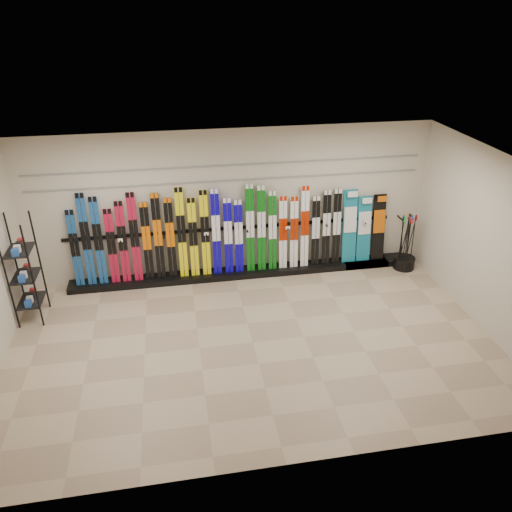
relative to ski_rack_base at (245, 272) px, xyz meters
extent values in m
plane|color=#9F866D|center=(-0.22, -2.28, -0.06)|extent=(8.00, 8.00, 0.00)
plane|color=beige|center=(-0.22, 0.22, 1.44)|extent=(8.00, 0.00, 8.00)
plane|color=beige|center=(3.78, -2.28, 1.44)|extent=(0.00, 5.00, 5.00)
plane|color=silver|center=(-0.22, -2.28, 2.94)|extent=(8.00, 8.00, 0.00)
cube|color=black|center=(0.00, 0.00, 0.00)|extent=(8.00, 0.40, 0.12)
cube|color=navy|center=(-3.27, 0.02, 0.83)|extent=(0.17, 0.16, 1.54)
cube|color=navy|center=(-3.04, 0.04, 0.98)|extent=(0.17, 0.19, 1.84)
cube|color=navy|center=(-2.82, 0.03, 0.94)|extent=(0.17, 0.18, 1.76)
cube|color=#A40F2E|center=(-2.59, 0.02, 0.81)|extent=(0.17, 0.16, 1.51)
cube|color=#A40F2E|center=(-2.37, 0.03, 0.88)|extent=(0.17, 0.17, 1.64)
cube|color=#A40F2E|center=(-2.14, 0.03, 0.96)|extent=(0.17, 0.19, 1.80)
cube|color=black|center=(-1.92, 0.03, 0.86)|extent=(0.17, 0.17, 1.60)
cube|color=black|center=(-1.70, 0.03, 0.94)|extent=(0.17, 0.18, 1.76)
cube|color=black|center=(-1.46, 0.03, 0.88)|extent=(0.17, 0.17, 1.65)
cube|color=yellow|center=(-1.24, 0.04, 0.98)|extent=(0.17, 0.19, 1.84)
cube|color=yellow|center=(-1.02, 0.03, 0.87)|extent=(0.17, 0.17, 1.62)
cube|color=yellow|center=(-0.78, 0.03, 0.94)|extent=(0.17, 0.18, 1.76)
cube|color=#0D02AA|center=(-0.56, 0.03, 0.95)|extent=(0.17, 0.18, 1.77)
cube|color=#0D02AA|center=(-0.33, 0.02, 0.85)|extent=(0.17, 0.16, 1.57)
cube|color=#0D02AA|center=(-0.12, 0.02, 0.82)|extent=(0.17, 0.16, 1.52)
cube|color=#0C6412|center=(0.12, 0.04, 0.97)|extent=(0.17, 0.19, 1.83)
cube|color=#0C6412|center=(0.35, 0.03, 0.95)|extent=(0.17, 0.18, 1.78)
cube|color=#0C6412|center=(0.57, 0.03, 0.89)|extent=(0.17, 0.17, 1.66)
cube|color=white|center=(0.79, 0.02, 0.83)|extent=(0.17, 0.16, 1.54)
cube|color=white|center=(1.02, 0.02, 0.82)|extent=(0.17, 0.16, 1.52)
cube|color=white|center=(1.25, 0.03, 0.92)|extent=(0.17, 0.18, 1.72)
cube|color=black|center=(1.48, 0.02, 0.81)|extent=(0.17, 0.16, 1.50)
cube|color=black|center=(1.70, 0.03, 0.86)|extent=(0.17, 0.17, 1.61)
cube|color=black|center=(1.92, 0.03, 0.87)|extent=(0.17, 0.17, 1.62)
cube|color=#14728C|center=(2.23, 0.08, 0.84)|extent=(0.30, 0.24, 1.55)
cube|color=#14728C|center=(2.54, 0.07, 0.76)|extent=(0.30, 0.22, 1.40)
cube|color=black|center=(2.87, 0.07, 0.77)|extent=(0.28, 0.22, 1.42)
cube|color=black|center=(-3.97, -0.86, 0.91)|extent=(0.40, 0.60, 1.93)
cylinder|color=black|center=(3.38, -0.28, 0.07)|extent=(0.44, 0.44, 0.25)
cylinder|color=black|center=(3.52, -0.25, 0.55)|extent=(0.09, 0.07, 1.18)
cylinder|color=black|center=(3.28, -0.21, 0.55)|extent=(0.05, 0.06, 1.18)
cylinder|color=black|center=(3.32, -0.32, 0.55)|extent=(0.09, 0.15, 1.17)
cylinder|color=black|center=(3.23, -0.30, 0.55)|extent=(0.04, 0.02, 1.18)
cylinder|color=black|center=(3.33, -0.35, 0.55)|extent=(0.07, 0.07, 1.18)
cylinder|color=black|center=(3.45, -0.17, 0.55)|extent=(0.08, 0.08, 1.18)
cylinder|color=black|center=(3.42, -0.25, 0.55)|extent=(0.03, 0.08, 1.18)
cylinder|color=black|center=(3.23, -0.34, 0.55)|extent=(0.07, 0.15, 1.17)
cylinder|color=black|center=(3.38, -0.39, 0.55)|extent=(0.12, 0.03, 1.18)
cylinder|color=black|center=(3.37, -0.17, 0.55)|extent=(0.10, 0.07, 1.18)
cylinder|color=black|center=(3.25, -0.26, 0.55)|extent=(0.06, 0.09, 1.18)
cylinder|color=black|center=(3.42, -0.24, 0.55)|extent=(0.03, 0.08, 1.18)
cube|color=gray|center=(-0.22, 0.20, 1.94)|extent=(7.60, 0.02, 0.03)
cube|color=gray|center=(-0.22, 0.20, 2.24)|extent=(7.60, 0.02, 0.03)
camera|label=1|loc=(-1.34, -8.92, 5.09)|focal=35.00mm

